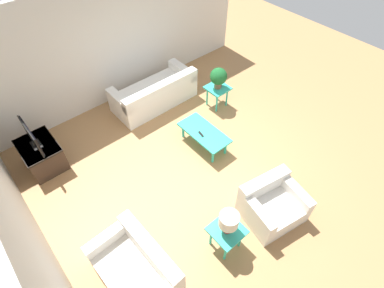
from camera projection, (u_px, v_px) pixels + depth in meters
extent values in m
plane|color=#A87A4C|center=(202.00, 166.00, 5.99)|extent=(14.00, 14.00, 0.00)
cube|color=silver|center=(19.00, 227.00, 3.66)|extent=(7.20, 0.12, 2.70)
cube|color=silver|center=(111.00, 44.00, 6.54)|extent=(0.12, 7.20, 2.70)
cube|color=white|center=(154.00, 96.00, 7.14)|extent=(0.89, 1.96, 0.43)
cube|color=white|center=(162.00, 90.00, 6.69)|extent=(0.20, 1.96, 0.31)
cube|color=white|center=(182.00, 70.00, 7.29)|extent=(0.89, 0.20, 0.20)
cube|color=white|center=(120.00, 101.00, 6.52)|extent=(0.89, 0.20, 0.20)
cube|color=silver|center=(272.00, 209.00, 5.13)|extent=(0.99, 1.09, 0.38)
cube|color=silver|center=(264.00, 184.00, 5.05)|extent=(0.37, 0.97, 0.31)
cube|color=silver|center=(257.00, 211.00, 4.78)|extent=(0.84, 0.31, 0.20)
cube|color=silver|center=(294.00, 190.00, 5.04)|extent=(0.84, 0.31, 0.20)
cube|color=silver|center=(135.00, 272.00, 4.42)|extent=(1.35, 0.87, 0.38)
cube|color=silver|center=(150.00, 249.00, 4.30)|extent=(1.33, 0.24, 0.31)
cube|color=silver|center=(110.00, 236.00, 4.49)|extent=(0.19, 0.83, 0.20)
cube|color=#2DB79E|center=(204.00, 132.00, 6.10)|extent=(1.11, 0.54, 0.04)
cylinder|color=#2DB79E|center=(226.00, 147.00, 6.09)|extent=(0.05, 0.05, 0.35)
cylinder|color=#2DB79E|center=(196.00, 123.00, 6.56)|extent=(0.05, 0.05, 0.35)
cylinder|color=#2DB79E|center=(213.00, 156.00, 5.93)|extent=(0.05, 0.05, 0.35)
cylinder|color=#2DB79E|center=(183.00, 131.00, 6.41)|extent=(0.05, 0.05, 0.35)
cube|color=#2DB79E|center=(218.00, 88.00, 6.87)|extent=(0.49, 0.49, 0.04)
cylinder|color=#2DB79E|center=(227.00, 97.00, 7.05)|extent=(0.04, 0.04, 0.48)
cylinder|color=#2DB79E|center=(217.00, 91.00, 7.22)|extent=(0.04, 0.04, 0.48)
cylinder|color=#2DB79E|center=(217.00, 103.00, 6.91)|extent=(0.04, 0.04, 0.48)
cylinder|color=#2DB79E|center=(207.00, 96.00, 7.08)|extent=(0.04, 0.04, 0.48)
cube|color=#2DB79E|center=(227.00, 230.00, 4.53)|extent=(0.49, 0.49, 0.04)
cylinder|color=#2DB79E|center=(240.00, 239.00, 4.71)|extent=(0.04, 0.04, 0.48)
cylinder|color=#2DB79E|center=(226.00, 224.00, 4.88)|extent=(0.04, 0.04, 0.48)
cylinder|color=#2DB79E|center=(225.00, 252.00, 4.57)|extent=(0.04, 0.04, 0.48)
cylinder|color=#2DB79E|center=(211.00, 237.00, 4.74)|extent=(0.04, 0.04, 0.48)
cube|color=#38281E|center=(42.00, 155.00, 5.82)|extent=(0.84, 0.64, 0.56)
cube|color=black|center=(37.00, 146.00, 5.63)|extent=(0.86, 0.66, 0.04)
cube|color=black|center=(36.00, 145.00, 5.60)|extent=(0.27, 0.16, 0.02)
cube|color=black|center=(31.00, 137.00, 5.42)|extent=(0.81, 0.02, 0.48)
cube|color=black|center=(31.00, 136.00, 5.43)|extent=(0.78, 0.04, 0.45)
cylinder|color=brown|center=(218.00, 85.00, 6.81)|extent=(0.17, 0.17, 0.14)
sphere|color=#195B28|center=(219.00, 76.00, 6.63)|extent=(0.38, 0.38, 0.38)
cylinder|color=red|center=(228.00, 227.00, 4.44)|extent=(0.14, 0.14, 0.20)
cylinder|color=beige|center=(229.00, 220.00, 4.29)|extent=(0.30, 0.30, 0.22)
cube|color=black|center=(201.00, 134.00, 6.03)|extent=(0.16, 0.07, 0.02)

